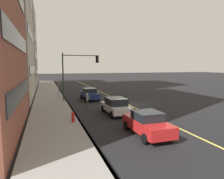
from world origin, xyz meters
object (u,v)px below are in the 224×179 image
at_px(pedestrian_with_backpack, 88,99).
at_px(street_sign_post, 58,87).
at_px(car_navy, 90,94).
at_px(fire_hydrant, 73,118).
at_px(car_red, 147,123).
at_px(traffic_light_mast, 77,68).
at_px(car_white, 116,106).

height_order(pedestrian_with_backpack, street_sign_post, street_sign_post).
relative_size(car_navy, fire_hydrant, 4.45).
bearing_deg(street_sign_post, pedestrian_with_backpack, -158.79).
xyz_separation_m(car_red, fire_hydrant, (3.99, 4.17, -0.29)).
bearing_deg(fire_hydrant, traffic_light_mast, -10.70).
distance_m(car_red, fire_hydrant, 5.77).
bearing_deg(fire_hydrant, car_red, -133.74).
relative_size(car_navy, traffic_light_mast, 0.70).
xyz_separation_m(car_red, street_sign_post, (15.80, 4.47, 0.94)).
height_order(car_navy, pedestrian_with_backpack, pedestrian_with_backpack).
distance_m(car_white, pedestrian_with_backpack, 3.85).
bearing_deg(car_red, fire_hydrant, 46.26).
bearing_deg(car_navy, fire_hydrant, 161.49).
bearing_deg(fire_hydrant, car_white, -64.16).
relative_size(car_white, pedestrian_with_backpack, 2.55).
bearing_deg(pedestrian_with_backpack, street_sign_post, 21.21).
relative_size(car_navy, pedestrian_with_backpack, 2.61).
bearing_deg(car_red, pedestrian_with_backpack, 11.85).
relative_size(traffic_light_mast, street_sign_post, 2.07).
height_order(car_red, pedestrian_with_backpack, pedestrian_with_backpack).
height_order(car_navy, car_white, car_navy).
height_order(car_white, pedestrian_with_backpack, pedestrian_with_backpack).
height_order(car_navy, traffic_light_mast, traffic_light_mast).
distance_m(car_navy, car_white, 8.54).
bearing_deg(street_sign_post, fire_hydrant, -178.52).
bearing_deg(car_navy, street_sign_post, 71.52).
bearing_deg(street_sign_post, car_red, -164.20).
distance_m(pedestrian_with_backpack, fire_hydrant, 5.79).
bearing_deg(car_navy, car_red, -177.47).
relative_size(pedestrian_with_backpack, fire_hydrant, 1.71).
bearing_deg(traffic_light_mast, street_sign_post, 54.55).
xyz_separation_m(car_white, car_red, (-6.00, -0.01, -0.01)).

